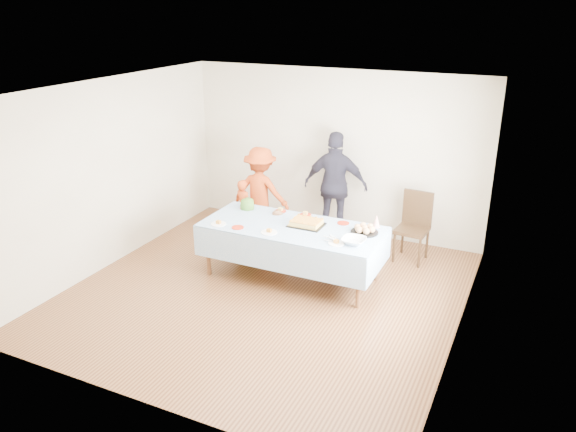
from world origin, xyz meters
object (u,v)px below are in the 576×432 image
birthday_cake (306,223)px  dining_chair (414,222)px  adult_left (261,192)px  party_table (292,230)px

birthday_cake → dining_chair: bearing=45.8°
birthday_cake → adult_left: adult_left is taller
dining_chair → adult_left: 2.53m
birthday_cake → dining_chair: (1.22, 1.26, -0.24)m
party_table → birthday_cake: size_ratio=5.36×
birthday_cake → adult_left: size_ratio=0.31×
birthday_cake → dining_chair: size_ratio=0.45×
party_table → adult_left: adult_left is taller
dining_chair → adult_left: bearing=-172.6°
birthday_cake → adult_left: 1.71m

